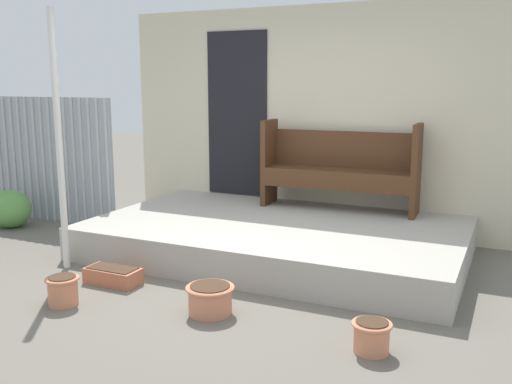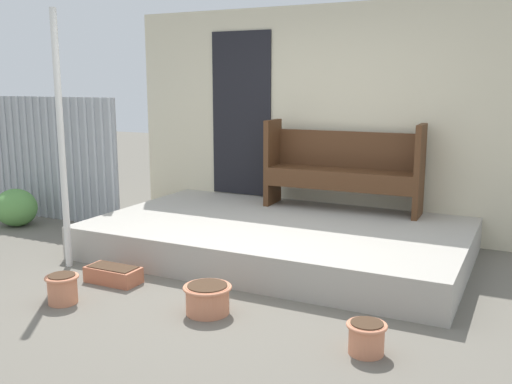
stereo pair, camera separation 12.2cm
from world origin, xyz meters
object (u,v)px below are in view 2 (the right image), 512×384
at_px(planter_box_rect, 113,274).
at_px(flower_pot_middle, 208,298).
at_px(flower_pot_right, 366,336).
at_px(flower_pot_left, 62,288).
at_px(shrub_by_fence, 16,208).
at_px(bench, 343,165).
at_px(support_post, 61,142).

bearing_deg(planter_box_rect, flower_pot_middle, -11.13).
bearing_deg(flower_pot_right, flower_pot_left, -174.56).
distance_m(flower_pot_right, shrub_by_fence, 4.96).
height_order(bench, flower_pot_right, bench).
bearing_deg(flower_pot_middle, bench, 84.43).
bearing_deg(bench, flower_pot_right, -70.39).
bearing_deg(flower_pot_right, support_post, 170.69).
height_order(flower_pot_left, flower_pot_middle, flower_pot_left).
distance_m(support_post, bench, 2.96).
distance_m(flower_pot_middle, shrub_by_fence, 3.72).
relative_size(flower_pot_left, shrub_by_fence, 0.50).
distance_m(bench, flower_pot_middle, 2.62).
relative_size(bench, flower_pot_right, 6.46).
bearing_deg(planter_box_rect, bench, 59.68).
bearing_deg(shrub_by_fence, flower_pot_right, -16.20).
height_order(support_post, flower_pot_left, support_post).
bearing_deg(shrub_by_fence, bench, 18.33).
height_order(planter_box_rect, shrub_by_fence, shrub_by_fence).
xyz_separation_m(flower_pot_middle, shrub_by_fence, (-3.49, 1.27, 0.11)).
xyz_separation_m(support_post, flower_pot_right, (3.05, -0.50, -1.08)).
distance_m(flower_pot_right, planter_box_rect, 2.39).
bearing_deg(planter_box_rect, support_post, 165.83).
height_order(flower_pot_middle, planter_box_rect, flower_pot_middle).
xyz_separation_m(support_post, bench, (2.03, 2.12, -0.36)).
xyz_separation_m(flower_pot_left, shrub_by_fence, (-2.35, 1.61, 0.10)).
xyz_separation_m(bench, flower_pot_middle, (-0.24, -2.51, -0.71)).
relative_size(support_post, flower_pot_right, 8.89).
relative_size(bench, planter_box_rect, 3.57).
height_order(support_post, flower_pot_middle, support_post).
height_order(flower_pot_left, shrub_by_fence, shrub_by_fence).
bearing_deg(flower_pot_middle, planter_box_rect, 168.87).
bearing_deg(bench, support_post, -135.46).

